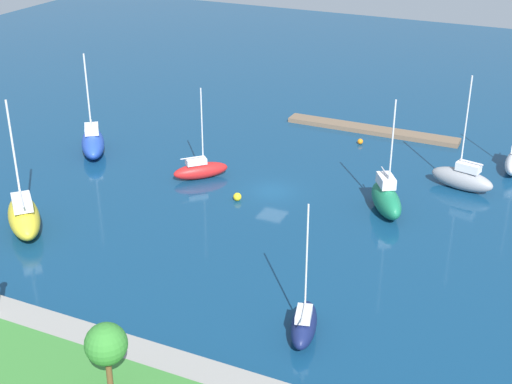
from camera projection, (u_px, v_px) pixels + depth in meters
water at (272, 191)px, 67.87m from camera, size 160.00×160.00×0.00m
pier_dock at (372, 130)px, 81.98m from camera, size 19.66×2.05×0.51m
breakwater at (98, 351)px, 45.44m from camera, size 73.89×3.39×1.07m
park_tree_center at (106, 345)px, 39.54m from camera, size 2.40×2.40×4.68m
sailboat_gray_mid_basin at (462, 178)px, 67.88m from camera, size 6.31×3.20×10.95m
sailboat_green_far_south at (386, 198)px, 63.39m from camera, size 4.94×6.24×10.51m
sailboat_yellow_near_pier at (24, 216)px, 60.35m from camera, size 7.07×6.89×11.35m
sailboat_red_far_north at (200, 170)px, 70.22m from camera, size 4.98×5.08×9.08m
sailboat_navy_lone_south at (304, 324)px, 47.35m from camera, size 2.87×5.20×9.56m
sailboat_blue_lone_north at (93, 142)px, 75.93m from camera, size 6.31×7.26×10.74m
mooring_buoy_yellow at (237, 197)px, 65.94m from camera, size 0.75×0.75×0.75m
mooring_buoy_orange at (360, 141)px, 78.60m from camera, size 0.61×0.61×0.61m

